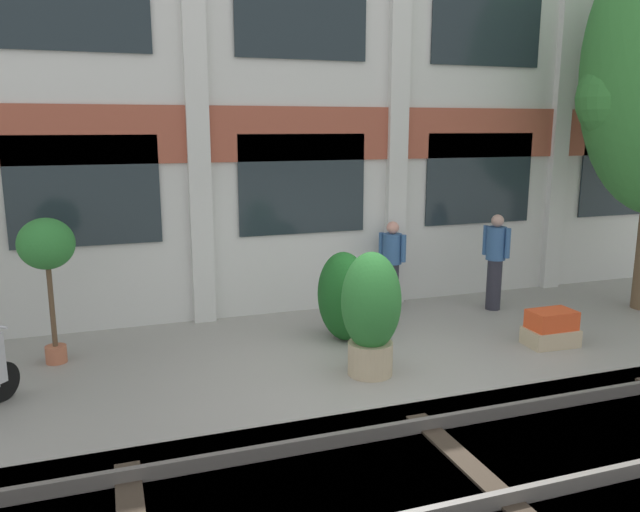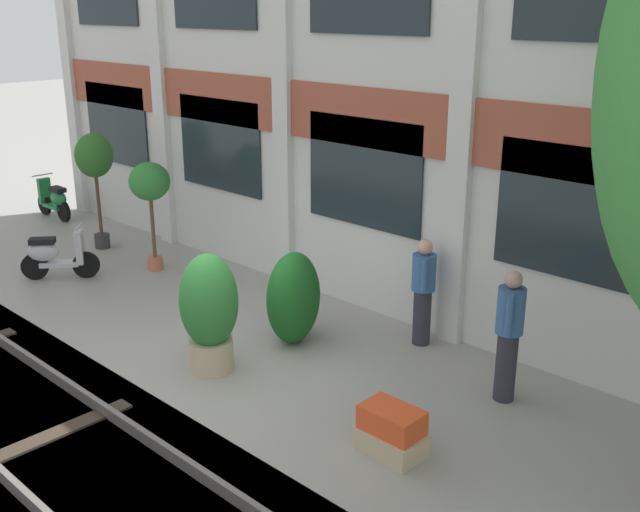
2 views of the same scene
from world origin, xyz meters
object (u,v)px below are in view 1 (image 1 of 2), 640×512
(potted_plant_square_trough, at_px, (551,329))
(resident_watching_tracks, at_px, (392,263))
(resident_by_doorway, at_px, (495,259))
(topiary_hedge, at_px, (344,296))
(potted_plant_ribbed_drum, at_px, (371,311))
(potted_plant_tall_urn, at_px, (47,250))

(potted_plant_square_trough, xyz_separation_m, resident_watching_tracks, (-1.44, 2.50, 0.60))
(resident_by_doorway, height_order, topiary_hedge, resident_by_doorway)
(potted_plant_ribbed_drum, bearing_deg, resident_by_doorway, 31.72)
(potted_plant_tall_urn, distance_m, resident_watching_tracks, 5.64)
(potted_plant_tall_urn, bearing_deg, resident_by_doorway, 1.77)
(resident_watching_tracks, height_order, topiary_hedge, resident_watching_tracks)
(potted_plant_tall_urn, xyz_separation_m, potted_plant_square_trough, (6.97, -1.68, -1.34))
(resident_by_doorway, distance_m, topiary_hedge, 3.19)
(potted_plant_ribbed_drum, relative_size, resident_watching_tracks, 1.04)
(topiary_hedge, bearing_deg, resident_by_doorway, 11.55)
(resident_by_doorway, height_order, resident_watching_tracks, resident_by_doorway)
(potted_plant_ribbed_drum, distance_m, resident_by_doorway, 3.87)
(resident_watching_tracks, bearing_deg, topiary_hedge, 4.89)
(potted_plant_square_trough, bearing_deg, potted_plant_tall_urn, 166.47)
(potted_plant_square_trough, relative_size, resident_by_doorway, 0.45)
(potted_plant_ribbed_drum, relative_size, resident_by_doorway, 0.96)
(potted_plant_tall_urn, relative_size, resident_watching_tracks, 1.28)
(potted_plant_ribbed_drum, bearing_deg, topiary_hedge, 83.03)
(topiary_hedge, bearing_deg, potted_plant_square_trough, -24.02)
(potted_plant_ribbed_drum, relative_size, topiary_hedge, 1.21)
(potted_plant_square_trough, height_order, resident_watching_tracks, resident_watching_tracks)
(potted_plant_square_trough, xyz_separation_m, topiary_hedge, (-2.83, 1.26, 0.43))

